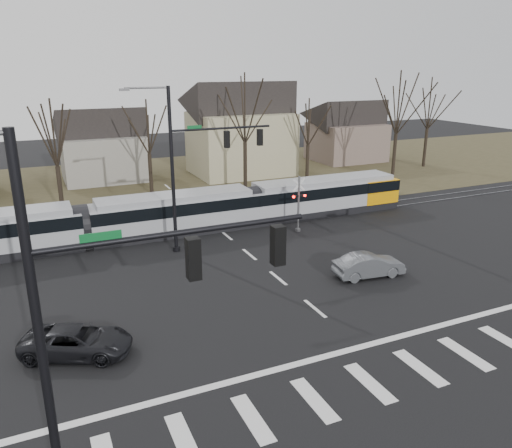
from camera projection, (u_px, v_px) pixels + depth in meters
name	position (u px, v px, depth m)	size (l,w,h in m)	color
ground	(338.00, 327.00, 22.58)	(140.00, 140.00, 0.00)	black
grass_verge	(162.00, 183.00, 50.36)	(140.00, 28.00, 0.01)	#38331E
crosswalk	(395.00, 375.00, 19.11)	(27.00, 2.60, 0.01)	silver
stop_line	(361.00, 347.00, 21.02)	(28.00, 0.35, 0.01)	silver
lane_dashes	(217.00, 227.00, 36.47)	(0.18, 30.00, 0.01)	silver
rail_pair	(218.00, 228.00, 36.29)	(90.00, 1.52, 0.06)	#59595E
tram	(173.00, 212.00, 34.76)	(37.32, 2.77, 2.83)	gray
sedan	(369.00, 265.00, 27.86)	(4.13, 1.85, 1.32)	#4E5156
suv	(77.00, 341.00, 20.29)	(4.84, 3.68, 1.22)	black
signal_pole_near_left	(113.00, 320.00, 11.56)	(9.28, 0.44, 10.20)	black
signal_pole_far	(197.00, 161.00, 30.75)	(9.28, 0.44, 10.20)	black
rail_crossing_signal	(299.00, 206.00, 35.07)	(1.08, 0.36, 4.00)	#59595B
tree_row	(198.00, 140.00, 44.42)	(59.20, 7.20, 10.00)	black
house_b	(102.00, 141.00, 50.67)	(8.64, 7.56, 7.65)	gray
house_c	(240.00, 125.00, 53.17)	(10.80, 8.64, 10.10)	tan
house_d	(347.00, 128.00, 61.17)	(8.64, 7.56, 7.65)	brown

